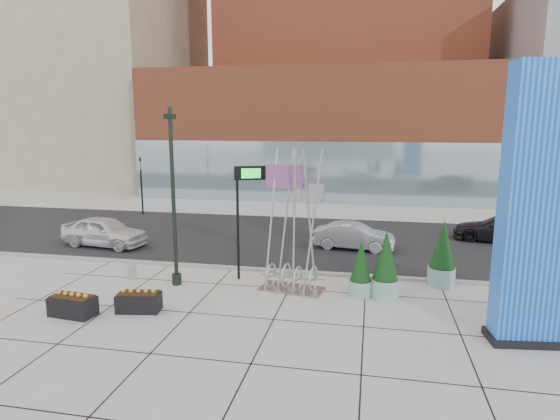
% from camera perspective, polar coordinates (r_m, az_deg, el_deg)
% --- Properties ---
extents(ground, '(160.00, 160.00, 0.00)m').
position_cam_1_polar(ground, '(17.32, -3.41, -11.61)').
color(ground, '#9E9991').
rests_on(ground, ground).
extents(street_asphalt, '(80.00, 12.00, 0.02)m').
position_cam_1_polar(street_asphalt, '(26.64, 2.00, -3.55)').
color(street_asphalt, black).
rests_on(street_asphalt, ground).
extents(curb_edge, '(80.00, 0.30, 0.12)m').
position_cam_1_polar(curb_edge, '(20.95, -0.64, -7.39)').
color(curb_edge, gray).
rests_on(curb_edge, ground).
extents(tower_podium, '(34.00, 10.00, 11.00)m').
position_cam_1_polar(tower_podium, '(42.62, 7.10, 9.20)').
color(tower_podium, '#B04F33').
rests_on(tower_podium, ground).
extents(tower_glass_front, '(34.00, 0.60, 5.00)m').
position_cam_1_polar(tower_glass_front, '(38.03, 6.47, 4.51)').
color(tower_glass_front, '#8CA5B2').
rests_on(tower_glass_front, ground).
extents(building_beige_left, '(18.00, 20.00, 34.00)m').
position_cam_1_polar(building_beige_left, '(58.85, -21.17, 20.25)').
color(building_beige_left, gray).
rests_on(building_beige_left, ground).
extents(blue_pylon, '(2.59, 1.39, 8.25)m').
position_cam_1_polar(blue_pylon, '(15.44, 29.38, -0.32)').
color(blue_pylon, '#0C48B9').
rests_on(blue_pylon, ground).
extents(lamp_post, '(0.47, 0.39, 7.12)m').
position_cam_1_polar(lamp_post, '(19.13, -12.79, -0.57)').
color(lamp_post, black).
rests_on(lamp_post, ground).
extents(public_art_sculpture, '(2.66, 1.64, 5.64)m').
position_cam_1_polar(public_art_sculpture, '(18.36, 1.56, -5.39)').
color(public_art_sculpture, '#B1B3B6').
rests_on(public_art_sculpture, ground).
extents(concrete_bollard, '(0.34, 0.34, 0.65)m').
position_cam_1_polar(concrete_bollard, '(20.90, -17.55, -7.18)').
color(concrete_bollard, gray).
rests_on(concrete_bollard, ground).
extents(overhead_street_sign, '(2.18, 1.00, 4.79)m').
position_cam_1_polar(overhead_street_sign, '(19.01, -2.89, 3.26)').
color(overhead_street_sign, black).
rests_on(overhead_street_sign, ground).
extents(round_planter_east, '(1.10, 1.10, 2.74)m').
position_cam_1_polar(round_planter_east, '(20.02, 19.20, -5.17)').
color(round_planter_east, '#7FABA2').
rests_on(round_planter_east, ground).
extents(round_planter_mid, '(1.05, 1.05, 2.62)m').
position_cam_1_polar(round_planter_mid, '(18.11, 12.74, -6.68)').
color(round_planter_mid, '#7FABA2').
rests_on(round_planter_mid, ground).
extents(round_planter_west, '(0.88, 0.88, 2.21)m').
position_cam_1_polar(round_planter_west, '(18.16, 9.81, -7.17)').
color(round_planter_west, '#7FABA2').
rests_on(round_planter_west, ground).
extents(box_planter_north, '(1.62, 0.94, 0.85)m').
position_cam_1_polar(box_planter_north, '(17.85, -23.95, -10.51)').
color(box_planter_north, black).
rests_on(box_planter_north, ground).
extents(box_planter_south, '(1.58, 0.96, 0.82)m').
position_cam_1_polar(box_planter_south, '(17.46, -16.83, -10.56)').
color(box_planter_south, black).
rests_on(box_planter_south, ground).
extents(car_white_west, '(4.85, 2.46, 1.58)m').
position_cam_1_polar(car_white_west, '(26.67, -20.62, -2.50)').
color(car_white_west, silver).
rests_on(car_white_west, ground).
extents(car_silver_mid, '(4.29, 1.91, 1.37)m').
position_cam_1_polar(car_silver_mid, '(24.72, 8.99, -3.20)').
color(car_silver_mid, '#A6AAAE').
rests_on(car_silver_mid, ground).
extents(car_dark_east, '(5.34, 3.06, 1.46)m').
position_cam_1_polar(car_dark_east, '(28.66, 25.41, -2.10)').
color(car_dark_east, black).
rests_on(car_dark_east, ground).
extents(traffic_signal, '(0.15, 0.18, 4.10)m').
position_cam_1_polar(traffic_signal, '(34.74, -16.55, 3.21)').
color(traffic_signal, black).
rests_on(traffic_signal, ground).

